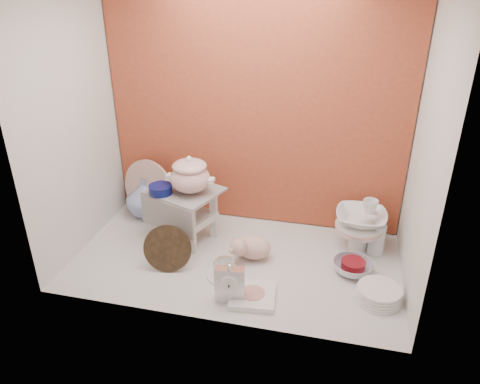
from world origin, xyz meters
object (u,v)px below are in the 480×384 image
(blue_white_vase, at_px, (145,197))
(gold_rim_teacup, at_px, (224,267))
(floral_platter, at_px, (148,189))
(mantel_clock, at_px, (230,283))
(soup_tureen, at_px, (190,175))
(crystal_bowl, at_px, (353,267))
(step_stool, at_px, (186,214))
(plush_pig, at_px, (253,247))
(porcelain_tower, at_px, (360,224))
(dinner_plate_stack, at_px, (379,294))

(blue_white_vase, relative_size, gold_rim_teacup, 2.25)
(floral_platter, relative_size, mantel_clock, 1.81)
(soup_tureen, height_order, blue_white_vase, soup_tureen)
(crystal_bowl, bearing_deg, step_stool, 172.40)
(plush_pig, height_order, porcelain_tower, porcelain_tower)
(soup_tureen, bearing_deg, crystal_bowl, -6.46)
(soup_tureen, height_order, mantel_clock, soup_tureen)
(dinner_plate_stack, height_order, porcelain_tower, porcelain_tower)
(floral_platter, distance_m, porcelain_tower, 1.33)
(step_stool, height_order, gold_rim_teacup, step_stool)
(step_stool, bearing_deg, porcelain_tower, 27.42)
(step_stool, distance_m, plush_pig, 0.46)
(soup_tureen, height_order, dinner_plate_stack, soup_tureen)
(blue_white_vase, bearing_deg, plush_pig, -22.52)
(gold_rim_teacup, height_order, porcelain_tower, porcelain_tower)
(step_stool, relative_size, dinner_plate_stack, 1.64)
(soup_tureen, bearing_deg, blue_white_vase, 150.53)
(blue_white_vase, xyz_separation_m, crystal_bowl, (1.34, -0.33, -0.10))
(blue_white_vase, relative_size, porcelain_tower, 0.79)
(blue_white_vase, relative_size, plush_pig, 1.02)
(step_stool, distance_m, blue_white_vase, 0.41)
(gold_rim_teacup, distance_m, dinner_plate_stack, 0.79)
(gold_rim_teacup, bearing_deg, soup_tureen, 132.33)
(floral_platter, xyz_separation_m, blue_white_vase, (-0.03, 0.00, -0.06))
(floral_platter, height_order, gold_rim_teacup, floral_platter)
(step_stool, relative_size, gold_rim_teacup, 3.32)
(step_stool, height_order, crystal_bowl, step_stool)
(dinner_plate_stack, bearing_deg, mantel_clock, -166.29)
(floral_platter, xyz_separation_m, dinner_plate_stack, (1.44, -0.53, -0.16))
(blue_white_vase, relative_size, mantel_clock, 1.21)
(mantel_clock, height_order, dinner_plate_stack, mantel_clock)
(blue_white_vase, xyz_separation_m, porcelain_tower, (1.36, -0.08, 0.03))
(soup_tureen, height_order, plush_pig, soup_tureen)
(soup_tureen, height_order, crystal_bowl, soup_tureen)
(plush_pig, xyz_separation_m, porcelain_tower, (0.57, 0.24, 0.09))
(step_stool, xyz_separation_m, soup_tureen, (0.05, -0.03, 0.27))
(mantel_clock, height_order, plush_pig, mantel_clock)
(blue_white_vase, xyz_separation_m, gold_rim_teacup, (0.68, -0.53, -0.07))
(gold_rim_teacup, distance_m, crystal_bowl, 0.69)
(plush_pig, relative_size, dinner_plate_stack, 1.09)
(soup_tureen, distance_m, porcelain_tower, 1.01)
(gold_rim_teacup, relative_size, crystal_bowl, 0.54)
(blue_white_vase, height_order, plush_pig, blue_white_vase)
(floral_platter, height_order, crystal_bowl, floral_platter)
(porcelain_tower, bearing_deg, mantel_clock, -134.14)
(step_stool, xyz_separation_m, dinner_plate_stack, (1.11, -0.34, -0.12))
(mantel_clock, distance_m, crystal_bowl, 0.70)
(plush_pig, bearing_deg, porcelain_tower, 0.54)
(blue_white_vase, distance_m, crystal_bowl, 1.38)
(plush_pig, xyz_separation_m, dinner_plate_stack, (0.68, -0.21, -0.04))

